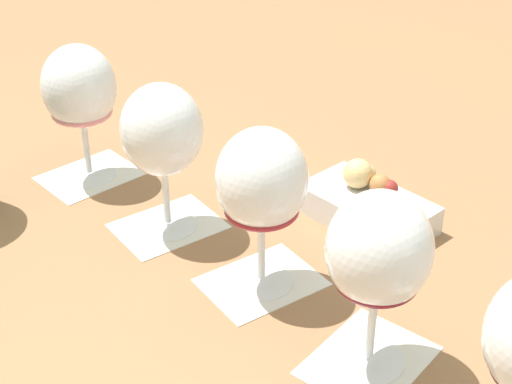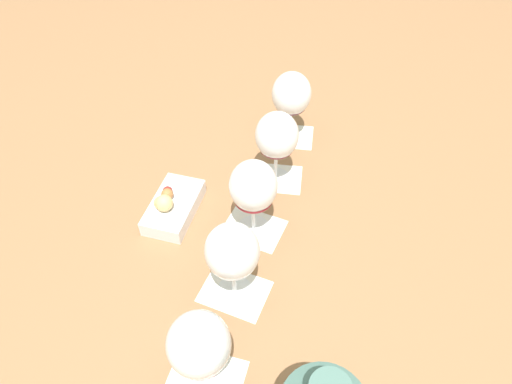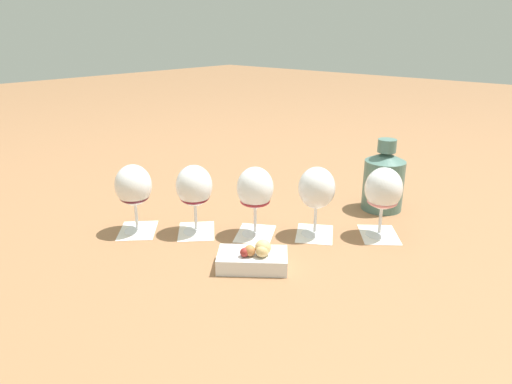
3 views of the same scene
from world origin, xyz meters
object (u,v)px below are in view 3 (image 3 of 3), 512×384
(wine_glass_1, at_px, (317,191))
(wine_glass_4, at_px, (134,188))
(wine_glass_3, at_px, (194,189))
(wine_glass_0, at_px, (383,191))
(ceramic_vase, at_px, (384,179))
(wine_glass_2, at_px, (256,191))
(snack_dish, at_px, (253,258))

(wine_glass_1, bearing_deg, wine_glass_4, 38.60)
(wine_glass_3, distance_m, wine_glass_4, 0.16)
(wine_glass_0, height_order, wine_glass_1, same)
(wine_glass_3, bearing_deg, ceramic_vase, -121.84)
(wine_glass_0, bearing_deg, wine_glass_4, 38.80)
(wine_glass_0, height_order, wine_glass_2, same)
(wine_glass_1, height_order, ceramic_vase, ceramic_vase)
(wine_glass_4, xyz_separation_m, ceramic_vase, (-0.41, -0.56, -0.03))
(ceramic_vase, bearing_deg, wine_glass_2, 66.78)
(wine_glass_2, height_order, wine_glass_4, same)
(wine_glass_0, height_order, wine_glass_3, same)
(snack_dish, bearing_deg, ceramic_vase, -95.63)
(wine_glass_1, distance_m, snack_dish, 0.25)
(wine_glass_1, height_order, wine_glass_3, same)
(wine_glass_2, bearing_deg, wine_glass_4, 37.20)
(wine_glass_1, relative_size, wine_glass_3, 1.00)
(snack_dish, bearing_deg, wine_glass_2, -50.39)
(wine_glass_1, relative_size, wine_glass_2, 1.00)
(wine_glass_2, distance_m, ceramic_vase, 0.41)
(wine_glass_3, xyz_separation_m, wine_glass_4, (0.12, 0.10, -0.00))
(wine_glass_2, bearing_deg, ceramic_vase, -113.22)
(wine_glass_1, distance_m, wine_glass_3, 0.31)
(wine_glass_4, bearing_deg, snack_dish, -171.49)
(ceramic_vase, distance_m, snack_dish, 0.52)
(wine_glass_1, distance_m, wine_glass_4, 0.46)
(wine_glass_4, height_order, snack_dish, wine_glass_4)
(wine_glass_3, bearing_deg, wine_glass_4, 39.42)
(wine_glass_0, xyz_separation_m, wine_glass_3, (0.37, 0.30, -0.00))
(wine_glass_2, distance_m, snack_dish, 0.20)
(wine_glass_3, bearing_deg, snack_dish, 169.42)
(wine_glass_3, distance_m, ceramic_vase, 0.55)
(wine_glass_0, distance_m, wine_glass_1, 0.17)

